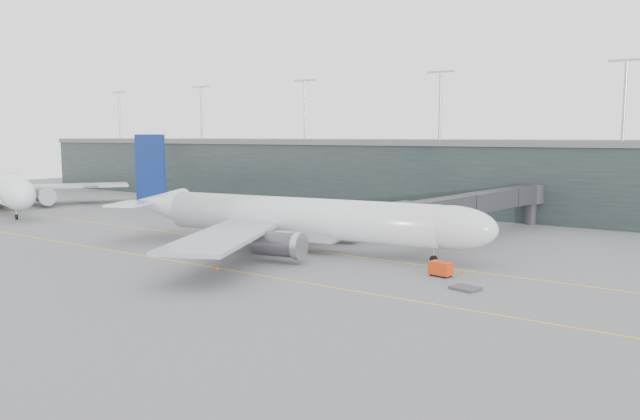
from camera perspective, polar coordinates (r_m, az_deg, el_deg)
The scene contains 17 objects.
ground at distance 96.39m, azimuth -3.95°, elevation -2.79°, with size 320.00×320.00×0.00m, color #525257.
taxiline_a at distance 93.36m, azimuth -5.50°, elevation -3.11°, with size 160.00×0.25×0.02m, color yellow.
taxiline_b at distance 82.09m, azimuth -12.79°, elevation -4.63°, with size 160.00×0.25×0.02m, color yellow.
taxiline_lead_main at distance 109.87m, azimuth 4.67°, elevation -1.61°, with size 0.25×60.00×0.02m, color yellow.
taxiline_lead_adj at distance 165.07m, azimuth -20.05°, elevation 0.82°, with size 0.25×60.00×0.02m, color yellow.
terminal at distance 145.03m, azimuth 10.61°, elevation 3.36°, with size 240.00×36.00×29.00m.
main_aircraft at distance 87.52m, azimuth -2.24°, elevation -0.73°, with size 57.97×53.98×16.27m.
jet_bridge at distance 105.88m, azimuth 15.22°, elevation 0.86°, with size 9.19×48.32×7.36m.
gse_cart at distance 73.04m, azimuth 10.99°, elevation -5.25°, with size 2.69×1.91×1.70m.
baggage_dolly at distance 67.55m, azimuth 13.15°, elevation -6.96°, with size 2.79×2.23×0.28m, color #39393E.
uld_a at distance 108.05m, azimuth -2.36°, elevation -1.19°, with size 2.13×1.71×1.93m.
uld_b at distance 106.25m, azimuth -0.28°, elevation -1.29°, with size 2.81×2.59×2.06m.
uld_c at distance 104.78m, azimuth 0.04°, elevation -1.46°, with size 2.53×2.30×1.87m.
cone_nose at distance 75.10m, azimuth 12.96°, elevation -5.43°, with size 0.44×0.44×0.71m, color #FB480D.
cone_wing_stbd at distance 76.33m, azimuth -9.37°, elevation -5.17°, with size 0.41×0.41×0.65m, color #E1410C.
cone_wing_port at distance 100.49m, azimuth 5.28°, elevation -2.21°, with size 0.43×0.43×0.68m, color orange.
cone_tail at distance 96.81m, azimuth -12.74°, elevation -2.69°, with size 0.45×0.45×0.72m, color #D0510B.
Camera 1 is at (59.86, -73.84, 16.03)m, focal length 35.00 mm.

